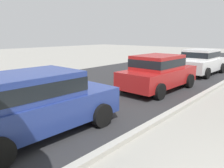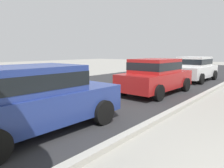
{
  "view_description": "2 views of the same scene",
  "coord_description": "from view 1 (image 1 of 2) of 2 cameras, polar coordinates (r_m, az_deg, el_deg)",
  "views": [
    {
      "loc": [
        -3.15,
        0.04,
        2.41
      ],
      "look_at": [
        2.35,
        4.79,
        0.8
      ],
      "focal_mm": 35.5,
      "sensor_mm": 36.0,
      "label": 1
    },
    {
      "loc": [
        -3.0,
        0.42,
        1.87
      ],
      "look_at": [
        2.35,
        4.79,
        0.8
      ],
      "focal_mm": 33.45,
      "sensor_mm": 36.0,
      "label": 2
    }
  ],
  "objects": [
    {
      "name": "parked_car_blue",
      "position": [
        5.67,
        -18.96,
        -4.28
      ],
      "size": [
        4.15,
        2.02,
        1.56
      ],
      "color": "navy",
      "rests_on": "ground"
    },
    {
      "name": "parked_car_red",
      "position": [
        9.97,
        11.82,
        3.18
      ],
      "size": [
        4.15,
        2.02,
        1.56
      ],
      "color": "#B21E1E",
      "rests_on": "ground"
    },
    {
      "name": "street_surface",
      "position": [
        8.44,
        -25.3,
        -5.3
      ],
      "size": [
        60.0,
        9.0,
        0.01
      ],
      "primitive_type": "cube",
      "color": "#2D2D30",
      "rests_on": "ground"
    },
    {
      "name": "parked_car_white",
      "position": [
        14.83,
        21.98,
        5.54
      ],
      "size": [
        4.15,
        2.02,
        1.56
      ],
      "color": "silver",
      "rests_on": "ground"
    },
    {
      "name": "curb_stone",
      "position": [
        4.86,
        -1.34,
        -16.46
      ],
      "size": [
        60.0,
        0.2,
        0.12
      ],
      "primitive_type": "cube",
      "color": "#B2AFA8",
      "rests_on": "ground"
    }
  ]
}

